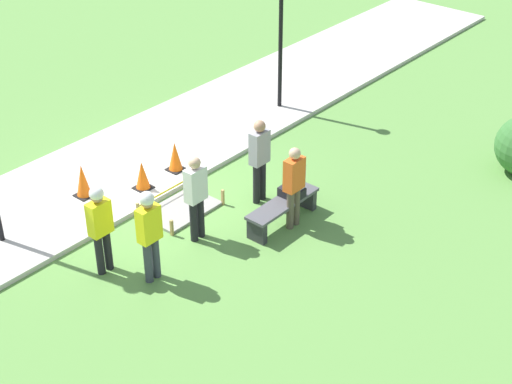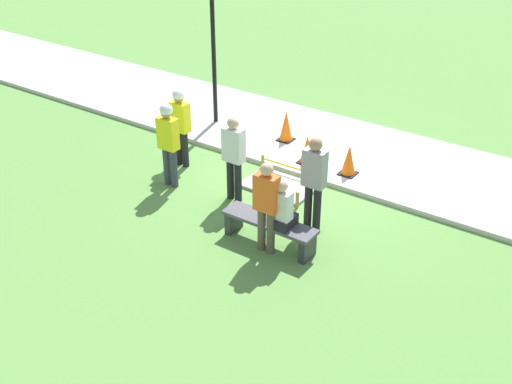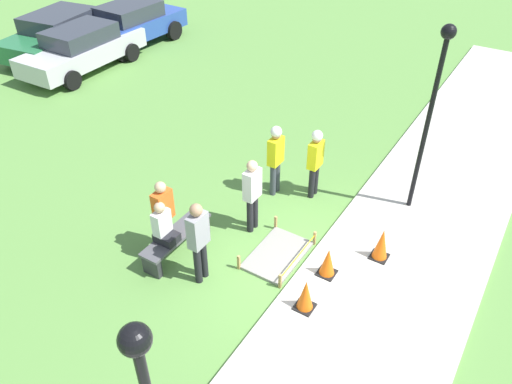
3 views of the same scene
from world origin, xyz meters
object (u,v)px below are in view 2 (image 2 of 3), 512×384
object	(u,v)px
bystander_in_orange_shirt	(266,203)
lamppost_near	(212,11)
traffic_cone_sidewalk_edge	(286,126)
worker_supervisor	(180,121)
bystander_in_white_shirt	(314,178)
person_seated_on_bench	(282,209)
worker_assistant	(168,138)
traffic_cone_near_patch	(349,160)
traffic_cone_far_patch	(307,150)
park_bench	(270,227)
bystander_in_gray_shirt	(234,154)

from	to	relation	value
bystander_in_orange_shirt	lamppost_near	world-z (taller)	lamppost_near
traffic_cone_sidewalk_edge	worker_supervisor	xyz separation A→B (m)	(1.25, 2.09, 0.56)
bystander_in_orange_shirt	bystander_in_white_shirt	size ratio (longest dim) A/B	0.94
person_seated_on_bench	worker_assistant	size ratio (longest dim) A/B	0.51
traffic_cone_near_patch	traffic_cone_far_patch	world-z (taller)	traffic_cone_near_patch
bystander_in_white_shirt	worker_assistant	bearing A→B (deg)	4.25
person_seated_on_bench	lamppost_near	bearing A→B (deg)	-40.62
park_bench	worker_supervisor	size ratio (longest dim) A/B	1.00
park_bench	worker_assistant	xyz separation A→B (m)	(2.76, -0.63, 0.69)
traffic_cone_sidewalk_edge	bystander_in_white_shirt	size ratio (longest dim) A/B	0.39
traffic_cone_near_patch	worker_assistant	world-z (taller)	worker_assistant
traffic_cone_far_patch	traffic_cone_sidewalk_edge	size ratio (longest dim) A/B	0.87
bystander_in_orange_shirt	person_seated_on_bench	bearing A→B (deg)	-144.15
traffic_cone_near_patch	traffic_cone_far_patch	bearing A→B (deg)	1.91
traffic_cone_near_patch	traffic_cone_far_patch	distance (m)	0.95
traffic_cone_near_patch	park_bench	xyz separation A→B (m)	(0.01, 2.87, -0.08)
bystander_in_white_shirt	lamppost_near	xyz separation A→B (m)	(4.17, -2.61, 1.72)
lamppost_near	person_seated_on_bench	bearing A→B (deg)	139.38
worker_assistant	person_seated_on_bench	bearing A→B (deg)	167.41
traffic_cone_far_patch	worker_supervisor	world-z (taller)	worker_supervisor
park_bench	traffic_cone_far_patch	bearing A→B (deg)	-71.68
person_seated_on_bench	bystander_in_white_shirt	distance (m)	0.93
worker_supervisor	worker_assistant	world-z (taller)	worker_assistant
worker_assistant	traffic_cone_sidewalk_edge	bearing A→B (deg)	-106.77
traffic_cone_near_patch	traffic_cone_sidewalk_edge	size ratio (longest dim) A/B	0.92
park_bench	bystander_in_gray_shirt	xyz separation A→B (m)	(1.39, -0.89, 0.63)
traffic_cone_sidewalk_edge	worker_supervisor	distance (m)	2.50
traffic_cone_near_patch	bystander_in_gray_shirt	distance (m)	2.49
traffic_cone_sidewalk_edge	bystander_in_orange_shirt	xyz separation A→B (m)	(-1.95, 3.71, 0.49)
traffic_cone_near_patch	traffic_cone_far_patch	size ratio (longest dim) A/B	1.06
worker_assistant	bystander_in_gray_shirt	size ratio (longest dim) A/B	1.02
bystander_in_gray_shirt	bystander_in_white_shirt	bearing A→B (deg)	179.00
worker_assistant	lamppost_near	size ratio (longest dim) A/B	0.43
traffic_cone_near_patch	lamppost_near	xyz separation A→B (m)	(3.84, -0.60, 2.30)
park_bench	bystander_in_gray_shirt	world-z (taller)	bystander_in_gray_shirt
park_bench	bystander_in_white_shirt	world-z (taller)	bystander_in_white_shirt
traffic_cone_far_patch	person_seated_on_bench	distance (m)	3.16
traffic_cone_sidewalk_edge	lamppost_near	world-z (taller)	lamppost_near
traffic_cone_far_patch	traffic_cone_near_patch	bearing A→B (deg)	-178.09
traffic_cone_near_patch	traffic_cone_sidewalk_edge	world-z (taller)	traffic_cone_sidewalk_edge
person_seated_on_bench	worker_assistant	bearing A→B (deg)	-12.59
worker_supervisor	park_bench	bearing A→B (deg)	155.67
bystander_in_orange_shirt	bystander_in_gray_shirt	distance (m)	1.81
traffic_cone_far_patch	bystander_in_white_shirt	size ratio (longest dim) A/B	0.34
traffic_cone_sidewalk_edge	park_bench	size ratio (longest dim) A/B	0.41
traffic_cone_sidewalk_edge	worker_assistant	distance (m)	3.07
traffic_cone_sidewalk_edge	person_seated_on_bench	xyz separation A→B (m)	(-2.16, 3.56, 0.38)
worker_supervisor	worker_assistant	distance (m)	0.88
worker_supervisor	lamppost_near	world-z (taller)	lamppost_near
traffic_cone_far_patch	worker_supervisor	bearing A→B (deg)	32.76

